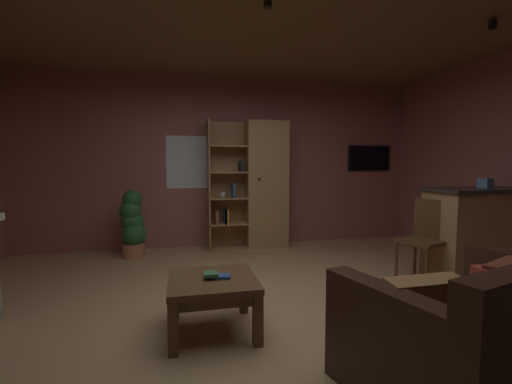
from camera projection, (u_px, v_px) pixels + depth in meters
The scene contains 15 objects.
floor at pixel (266, 315), 2.99m from camera, with size 6.39×5.39×0.02m, color tan.
wall_back at pixel (225, 162), 5.54m from camera, with size 6.51×0.06×2.72m, color #9E5B56.
window_pane_back at pixel (191, 162), 5.39m from camera, with size 0.76×0.01×0.83m, color white.
bookshelf_cabinet at pixel (261, 186), 5.42m from camera, with size 1.25×0.41×2.00m.
kitchen_bar_counter at pixel (485, 232), 3.96m from camera, with size 1.36×0.61×1.05m.
tissue_box at pixel (485, 183), 3.92m from camera, with size 0.12×0.12×0.11m, color #598CBF.
leather_couch at pixel (482, 335), 2.02m from camera, with size 1.73×1.28×0.84m.
coffee_table at pixel (213, 288), 2.66m from camera, with size 0.68×0.66×0.43m.
table_book_0 at pixel (222, 276), 2.65m from camera, with size 0.13×0.10×0.02m, color #2D4C8C.
table_book_1 at pixel (211, 274), 2.63m from camera, with size 0.11×0.11×0.03m, color #387247.
dining_chair at pixel (426, 235), 3.83m from camera, with size 0.54×0.54×0.92m.
potted_floor_plant at pixel (133, 224), 4.81m from camera, with size 0.36×0.38×0.97m.
wall_mounted_tv at pixel (369, 158), 6.02m from camera, with size 0.79×0.06×0.44m.
track_light_spot_1 at pixel (268, 2), 2.78m from camera, with size 0.07×0.07×0.09m, color black.
track_light_spot_2 at pixel (493, 24), 3.23m from camera, with size 0.07×0.07×0.09m, color black.
Camera 1 is at (-0.71, -2.81, 1.31)m, focal length 23.83 mm.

